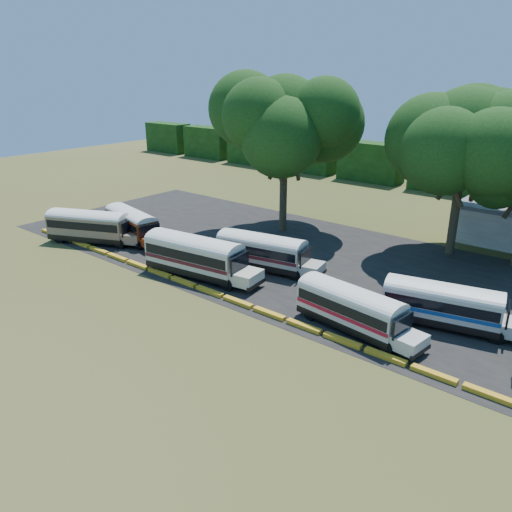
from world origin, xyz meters
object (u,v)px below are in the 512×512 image
Objects in this scene: bus_cream_west at (196,254)px; bus_white_red at (352,307)px; bus_beige at (91,225)px; bus_red at (132,223)px; tree_west at (285,118)px.

bus_white_red is (14.85, 0.06, -0.28)m from bus_cream_west.
bus_beige is 0.93× the size of bus_cream_west.
bus_cream_west reaches higher than bus_red.
tree_west reaches higher than bus_cream_west.
bus_white_red is 25.03m from tree_west.
bus_white_red is (27.20, -2.75, -0.07)m from bus_red.
tree_west reaches higher than bus_white_red.
bus_beige is at bearing -128.35° from tree_west.
tree_west is (-2.20, 15.21, 10.01)m from bus_cream_west.
bus_red is at bearing -129.29° from tree_west.
bus_cream_west is at bearing -0.84° from bus_red.
bus_red is 0.60× the size of tree_west.
bus_red is at bearing 159.63° from bus_cream_west.
bus_beige is 1.08× the size of bus_white_red.
bus_red is 0.89× the size of bus_cream_west.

